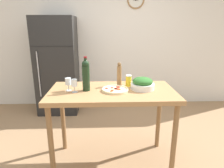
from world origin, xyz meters
TOP-DOWN VIEW (x-y plane):
  - ground_plane at (0.00, 0.00)m, footprint 14.00×14.00m
  - wall_back at (0.00, 1.98)m, footprint 6.40×0.08m
  - refrigerator at (-0.97, 1.62)m, footprint 0.73×0.65m
  - prep_counter at (0.00, 0.00)m, footprint 1.39×0.73m
  - wine_bottle at (-0.28, 0.00)m, footprint 0.08×0.08m
  - wine_glass_near at (-0.40, -0.05)m, footprint 0.07×0.07m
  - wine_glass_far at (-0.48, -0.00)m, footprint 0.07×0.07m
  - pepper_mill at (0.09, 0.19)m, footprint 0.05×0.05m
  - salad_bowl at (0.34, 0.03)m, footprint 0.27×0.27m
  - homemade_pizza at (0.03, -0.02)m, footprint 0.30×0.30m
  - salt_canister at (0.20, 0.15)m, footprint 0.07×0.07m

SIDE VIEW (x-z plane):
  - ground_plane at x=0.00m, z-range 0.00..0.00m
  - prep_counter at x=0.00m, z-range 0.35..1.28m
  - refrigerator at x=-0.97m, z-range 0.00..1.78m
  - homemade_pizza at x=0.03m, z-range 0.93..0.96m
  - salad_bowl at x=0.34m, z-range 0.92..1.06m
  - salt_canister at x=0.20m, z-range 0.93..1.06m
  - wine_glass_near at x=-0.40m, z-range 0.95..1.09m
  - wine_glass_far at x=-0.48m, z-range 0.95..1.10m
  - pepper_mill at x=0.09m, z-range 0.92..1.20m
  - wine_bottle at x=-0.28m, z-range 0.92..1.29m
  - wall_back at x=0.00m, z-range 0.00..2.60m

